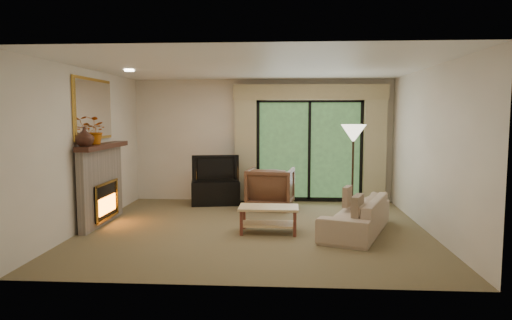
# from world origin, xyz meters

# --- Properties ---
(floor) EXTENTS (5.50, 5.50, 0.00)m
(floor) POSITION_xyz_m (0.00, 0.00, 0.00)
(floor) COLOR brown
(floor) RESTS_ON ground
(ceiling) EXTENTS (5.50, 5.50, 0.00)m
(ceiling) POSITION_xyz_m (0.00, 0.00, 2.60)
(ceiling) COLOR white
(ceiling) RESTS_ON ground
(wall_back) EXTENTS (5.00, 0.00, 5.00)m
(wall_back) POSITION_xyz_m (0.00, 2.50, 1.30)
(wall_back) COLOR beige
(wall_back) RESTS_ON ground
(wall_front) EXTENTS (5.00, 0.00, 5.00)m
(wall_front) POSITION_xyz_m (0.00, -2.50, 1.30)
(wall_front) COLOR beige
(wall_front) RESTS_ON ground
(wall_left) EXTENTS (0.00, 5.00, 5.00)m
(wall_left) POSITION_xyz_m (-2.75, 0.00, 1.30)
(wall_left) COLOR beige
(wall_left) RESTS_ON ground
(wall_right) EXTENTS (0.00, 5.00, 5.00)m
(wall_right) POSITION_xyz_m (2.75, 0.00, 1.30)
(wall_right) COLOR beige
(wall_right) RESTS_ON ground
(fireplace) EXTENTS (0.24, 1.70, 1.37)m
(fireplace) POSITION_xyz_m (-2.63, 0.20, 0.69)
(fireplace) COLOR gray
(fireplace) RESTS_ON floor
(mirror) EXTENTS (0.07, 1.45, 1.02)m
(mirror) POSITION_xyz_m (-2.71, 0.20, 1.95)
(mirror) COLOR gold
(mirror) RESTS_ON wall_left
(sliding_door) EXTENTS (2.26, 0.10, 2.16)m
(sliding_door) POSITION_xyz_m (1.00, 2.45, 1.10)
(sliding_door) COLOR black
(sliding_door) RESTS_ON floor
(curtain_left) EXTENTS (0.45, 0.18, 2.35)m
(curtain_left) POSITION_xyz_m (-0.35, 2.34, 1.20)
(curtain_left) COLOR tan
(curtain_left) RESTS_ON floor
(curtain_right) EXTENTS (0.45, 0.18, 2.35)m
(curtain_right) POSITION_xyz_m (2.35, 2.34, 1.20)
(curtain_right) COLOR tan
(curtain_right) RESTS_ON floor
(cornice) EXTENTS (3.20, 0.24, 0.32)m
(cornice) POSITION_xyz_m (1.00, 2.36, 2.32)
(cornice) COLOR tan
(cornice) RESTS_ON wall_back
(media_console) EXTENTS (1.05, 0.61, 0.49)m
(media_console) POSITION_xyz_m (-0.94, 1.95, 0.25)
(media_console) COLOR black
(media_console) RESTS_ON floor
(tv) EXTENTS (0.96, 0.29, 0.55)m
(tv) POSITION_xyz_m (-0.94, 1.95, 0.77)
(tv) COLOR black
(tv) RESTS_ON media_console
(armchair) EXTENTS (0.98, 1.00, 0.82)m
(armchair) POSITION_xyz_m (0.20, 1.66, 0.41)
(armchair) COLOR brown
(armchair) RESTS_ON floor
(sofa) EXTENTS (1.39, 2.07, 0.56)m
(sofa) POSITION_xyz_m (1.61, -0.12, 0.28)
(sofa) COLOR tan
(sofa) RESTS_ON floor
(pillow_near) EXTENTS (0.25, 0.42, 0.41)m
(pillow_near) POSITION_xyz_m (1.54, -0.68, 0.49)
(pillow_near) COLOR brown
(pillow_near) RESTS_ON sofa
(pillow_far) EXTENTS (0.21, 0.35, 0.34)m
(pillow_far) POSITION_xyz_m (1.54, 0.43, 0.48)
(pillow_far) COLOR brown
(pillow_far) RESTS_ON sofa
(coffee_table) EXTENTS (0.94, 0.52, 0.42)m
(coffee_table) POSITION_xyz_m (0.23, -0.22, 0.21)
(coffee_table) COLOR #E6BD83
(coffee_table) RESTS_ON floor
(floor_lamp) EXTENTS (0.59, 0.59, 1.68)m
(floor_lamp) POSITION_xyz_m (1.71, 0.99, 0.84)
(floor_lamp) COLOR beige
(floor_lamp) RESTS_ON floor
(vase) EXTENTS (0.37, 0.37, 0.30)m
(vase) POSITION_xyz_m (-2.61, -0.43, 1.52)
(vase) COLOR #3A1E14
(vase) RESTS_ON fireplace
(branches) EXTENTS (0.51, 0.48, 0.46)m
(branches) POSITION_xyz_m (-2.61, -0.02, 1.60)
(branches) COLOR #AD510C
(branches) RESTS_ON fireplace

